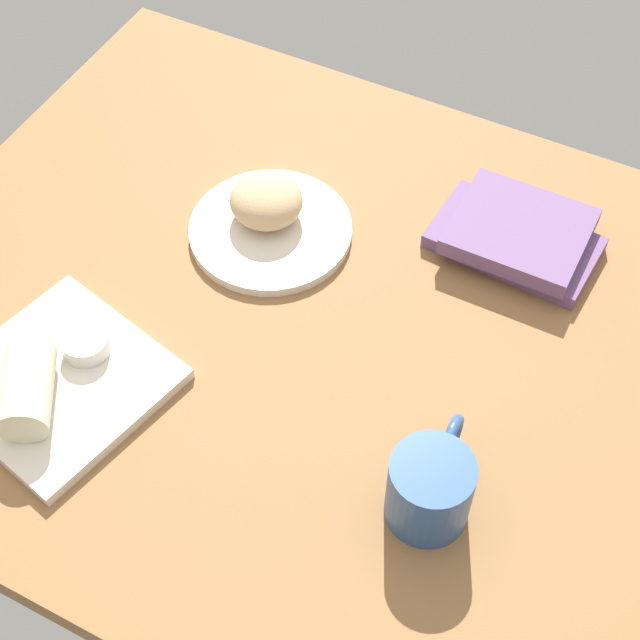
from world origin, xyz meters
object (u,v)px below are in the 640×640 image
at_px(round_plate, 271,230).
at_px(breakfast_wrap, 27,388).
at_px(square_plate, 59,382).
at_px(coffee_mug, 431,487).
at_px(scone_pastry, 266,201).
at_px(book_stack, 517,237).
at_px(sauce_cup, 86,344).

xyz_separation_m(round_plate, breakfast_wrap, (-0.11, -0.37, 0.04)).
distance_m(square_plate, coffee_mug, 0.46).
distance_m(scone_pastry, breakfast_wrap, 0.39).
bearing_deg(book_stack, square_plate, -131.91).
height_order(scone_pastry, sauce_cup, scone_pastry).
relative_size(round_plate, book_stack, 0.99).
distance_m(scone_pastry, coffee_mug, 0.46).
bearing_deg(round_plate, scone_pastry, 130.23).
bearing_deg(square_plate, breakfast_wrap, -98.36).
distance_m(book_stack, coffee_mug, 0.40).
distance_m(breakfast_wrap, book_stack, 0.64).
distance_m(round_plate, book_stack, 0.32).
height_order(sauce_cup, book_stack, book_stack).
relative_size(round_plate, sauce_cup, 3.84).
distance_m(scone_pastry, sauce_cup, 0.30).
xyz_separation_m(round_plate, scone_pastry, (-0.01, 0.02, 0.04)).
distance_m(scone_pastry, book_stack, 0.33).
bearing_deg(sauce_cup, scone_pastry, 73.81).
relative_size(scone_pastry, breakfast_wrap, 0.89).
xyz_separation_m(breakfast_wrap, coffee_mug, (0.46, 0.09, 0.00)).
relative_size(sauce_cup, coffee_mug, 0.40).
distance_m(round_plate, coffee_mug, 0.44).
bearing_deg(square_plate, round_plate, 72.12).
relative_size(scone_pastry, square_plate, 0.43).
height_order(scone_pastry, book_stack, scone_pastry).
distance_m(breakfast_wrap, coffee_mug, 0.47).
bearing_deg(book_stack, sauce_cup, -134.75).
xyz_separation_m(breakfast_wrap, book_stack, (0.41, 0.49, -0.02)).
xyz_separation_m(round_plate, sauce_cup, (-0.10, -0.28, 0.02)).
height_order(round_plate, book_stack, book_stack).
bearing_deg(coffee_mug, scone_pastry, 140.99).
relative_size(book_stack, coffee_mug, 1.56).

